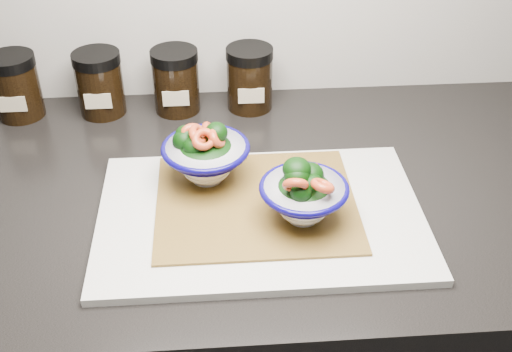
{
  "coord_description": "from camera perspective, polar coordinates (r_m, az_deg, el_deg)",
  "views": [
    {
      "loc": [
        0.09,
        0.68,
        1.47
      ],
      "look_at": [
        0.14,
        1.39,
        0.96
      ],
      "focal_mm": 45.0,
      "sensor_mm": 36.0,
      "label": 1
    }
  ],
  "objects": [
    {
      "name": "spice_jar_c",
      "position": [
        1.14,
        -7.13,
        8.41
      ],
      "size": [
        0.08,
        0.08,
        0.11
      ],
      "color": "black",
      "rests_on": "countertop"
    },
    {
      "name": "cutting_board",
      "position": [
        0.89,
        0.41,
        -3.54
      ],
      "size": [
        0.45,
        0.3,
        0.01
      ],
      "primitive_type": "cube",
      "color": "beige",
      "rests_on": "countertop"
    },
    {
      "name": "bamboo_mat",
      "position": [
        0.91,
        0.0,
        -2.37
      ],
      "size": [
        0.28,
        0.24,
        0.0
      ],
      "primitive_type": "cube",
      "color": "olive",
      "rests_on": "cutting_board"
    },
    {
      "name": "bowl_left",
      "position": [
        0.93,
        -4.54,
        1.89
      ],
      "size": [
        0.13,
        0.13,
        0.1
      ],
      "rotation": [
        0.0,
        0.0,
        0.36
      ],
      "color": "white",
      "rests_on": "bamboo_mat"
    },
    {
      "name": "bowl_right",
      "position": [
        0.85,
        4.27,
        -1.66
      ],
      "size": [
        0.12,
        0.12,
        0.1
      ],
      "rotation": [
        0.0,
        0.0,
        -0.31
      ],
      "color": "white",
      "rests_on": "bamboo_mat"
    },
    {
      "name": "spice_jar_d",
      "position": [
        1.14,
        -0.57,
        8.69
      ],
      "size": [
        0.08,
        0.08,
        0.11
      ],
      "color": "black",
      "rests_on": "countertop"
    },
    {
      "name": "countertop",
      "position": [
        0.98,
        -8.78,
        -2.16
      ],
      "size": [
        3.5,
        0.6,
        0.04
      ],
      "primitive_type": "cube",
      "color": "black",
      "rests_on": "cabinet"
    },
    {
      "name": "spice_jar_b",
      "position": [
        1.15,
        -13.72,
        8.01
      ],
      "size": [
        0.08,
        0.08,
        0.11
      ],
      "color": "black",
      "rests_on": "countertop"
    },
    {
      "name": "spice_jar_a",
      "position": [
        1.18,
        -20.56,
        7.5
      ],
      "size": [
        0.08,
        0.08,
        0.11
      ],
      "color": "black",
      "rests_on": "countertop"
    }
  ]
}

